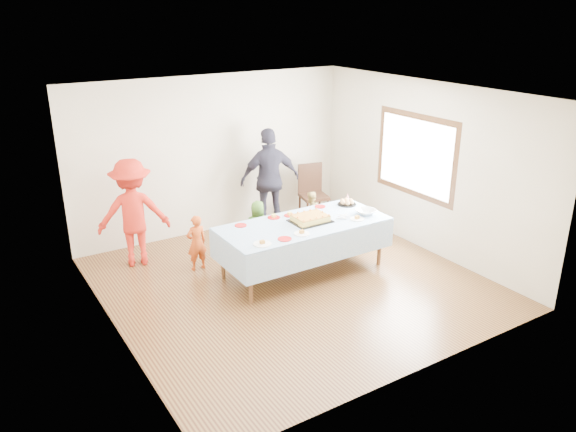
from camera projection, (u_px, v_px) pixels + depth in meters
name	position (u px, v px, depth m)	size (l,w,h in m)	color
ground	(291.00, 282.00, 8.10)	(5.00, 5.00, 0.00)	#422112
room_walls	(295.00, 163.00, 7.51)	(5.04, 5.04, 2.72)	#BDB39A
party_table	(304.00, 226.00, 8.19)	(2.50, 1.10, 0.78)	#54311D
birthday_cake	(310.00, 219.00, 8.20)	(0.57, 0.44, 0.10)	black
rolls_tray	(347.00, 202.00, 8.90)	(0.30, 0.30, 0.09)	black
punch_bowl	(366.00, 212.00, 8.49)	(0.30, 0.30, 0.07)	silver
party_hat	(347.00, 197.00, 9.02)	(0.09, 0.09, 0.15)	silver
fork_pile	(344.00, 216.00, 8.33)	(0.24, 0.18, 0.07)	white
plate_red_far_a	(241.00, 225.00, 8.06)	(0.17, 0.17, 0.01)	red
plate_red_far_b	(274.00, 217.00, 8.36)	(0.19, 0.19, 0.01)	red
plate_red_far_c	(290.00, 215.00, 8.44)	(0.17, 0.17, 0.01)	red
plate_red_far_d	(320.00, 207.00, 8.81)	(0.17, 0.17, 0.01)	red
plate_red_near	(285.00, 239.00, 7.59)	(0.19, 0.19, 0.01)	red
plate_white_left	(262.00, 244.00, 7.43)	(0.24, 0.24, 0.01)	white
plate_white_mid	(302.00, 234.00, 7.77)	(0.22, 0.22, 0.01)	white
plate_white_right	(357.00, 219.00, 8.30)	(0.21, 0.21, 0.01)	white
dining_chair	(312.00, 190.00, 10.23)	(0.55, 0.55, 1.07)	black
toddler_left	(197.00, 243.00, 8.37)	(0.31, 0.21, 0.86)	#C24818
toddler_mid	(258.00, 227.00, 8.93)	(0.43, 0.28, 0.87)	#396622
toddler_right	(310.00, 213.00, 9.67)	(0.38, 0.29, 0.78)	tan
adult_left	(133.00, 213.00, 8.42)	(1.07, 0.62, 1.66)	red
adult_right	(270.00, 179.00, 9.79)	(1.06, 0.44, 1.80)	#292837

